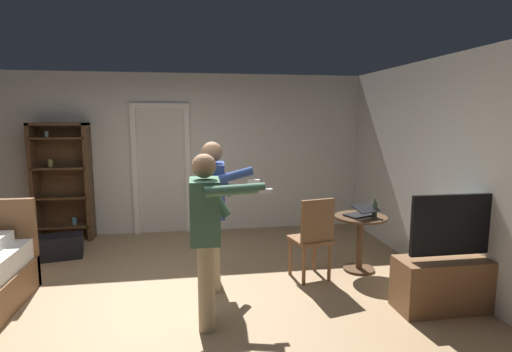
# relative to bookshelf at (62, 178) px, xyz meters

# --- Properties ---
(ground_plane) EXTENTS (6.90, 6.90, 0.00)m
(ground_plane) POSITION_rel_bookshelf_xyz_m (1.72, -2.49, -0.98)
(ground_plane) COLOR #997A56
(wall_back) EXTENTS (6.52, 0.12, 2.61)m
(wall_back) POSITION_rel_bookshelf_xyz_m (1.72, 0.23, 0.32)
(wall_back) COLOR beige
(wall_back) RESTS_ON ground_plane
(wall_right) EXTENTS (0.12, 5.55, 2.61)m
(wall_right) POSITION_rel_bookshelf_xyz_m (4.92, -2.49, 0.32)
(wall_right) COLOR beige
(wall_right) RESTS_ON ground_plane
(doorway_frame) EXTENTS (0.93, 0.08, 2.13)m
(doorway_frame) POSITION_rel_bookshelf_xyz_m (1.49, 0.15, 0.24)
(doorway_frame) COLOR white
(doorway_frame) RESTS_ON ground_plane
(bookshelf) EXTENTS (0.85, 0.32, 1.83)m
(bookshelf) POSITION_rel_bookshelf_xyz_m (0.00, 0.00, 0.00)
(bookshelf) COLOR #4C331E
(bookshelf) RESTS_ON ground_plane
(tv_flatscreen) EXTENTS (1.21, 0.40, 1.18)m
(tv_flatscreen) POSITION_rel_bookshelf_xyz_m (4.56, -3.10, -0.64)
(tv_flatscreen) COLOR brown
(tv_flatscreen) RESTS_ON ground_plane
(side_table) EXTENTS (0.64, 0.64, 0.70)m
(side_table) POSITION_rel_bookshelf_xyz_m (4.03, -1.97, -0.51)
(side_table) COLOR #4C331E
(side_table) RESTS_ON ground_plane
(laptop) EXTENTS (0.42, 0.42, 0.16)m
(laptop) POSITION_rel_bookshelf_xyz_m (4.01, -2.01, -0.23)
(laptop) COLOR black
(laptop) RESTS_ON side_table
(bottle_on_table) EXTENTS (0.06, 0.06, 0.23)m
(bottle_on_table) POSITION_rel_bookshelf_xyz_m (4.17, -2.05, -0.18)
(bottle_on_table) COLOR #333F2A
(bottle_on_table) RESTS_ON side_table
(wooden_chair) EXTENTS (0.50, 0.50, 0.99)m
(wooden_chair) POSITION_rel_bookshelf_xyz_m (3.36, -2.17, -0.44)
(wooden_chair) COLOR brown
(wooden_chair) RESTS_ON ground_plane
(person_blue_shirt) EXTENTS (0.70, 0.54, 1.60)m
(person_blue_shirt) POSITION_rel_bookshelf_xyz_m (2.09, -3.02, -0.07)
(person_blue_shirt) COLOR tan
(person_blue_shirt) RESTS_ON ground_plane
(person_striped_shirt) EXTENTS (0.62, 0.64, 1.65)m
(person_striped_shirt) POSITION_rel_bookshelf_xyz_m (2.21, -2.18, -0.02)
(person_striped_shirt) COLOR tan
(person_striped_shirt) RESTS_ON ground_plane
(suitcase_dark) EXTENTS (0.63, 0.45, 0.31)m
(suitcase_dark) POSITION_rel_bookshelf_xyz_m (0.17, -0.89, -0.83)
(suitcase_dark) COLOR black
(suitcase_dark) RESTS_ON ground_plane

